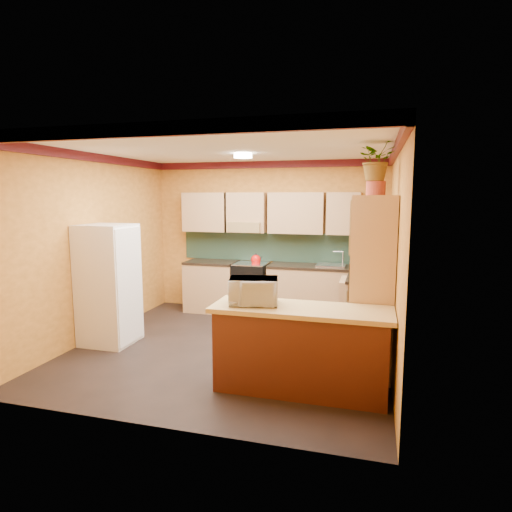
% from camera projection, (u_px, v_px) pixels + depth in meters
% --- Properties ---
extents(room_shell, '(4.24, 4.24, 2.72)m').
position_uv_depth(room_shell, '(238.00, 196.00, 5.88)').
color(room_shell, black).
rests_on(room_shell, ground).
extents(base_cabinets_back, '(3.65, 0.60, 0.88)m').
position_uv_depth(base_cabinets_back, '(286.00, 291.00, 7.46)').
color(base_cabinets_back, tan).
rests_on(base_cabinets_back, ground).
extents(countertop_back, '(3.65, 0.62, 0.04)m').
position_uv_depth(countertop_back, '(286.00, 265.00, 7.40)').
color(countertop_back, black).
rests_on(countertop_back, base_cabinets_back).
extents(stove, '(0.58, 0.58, 0.91)m').
position_uv_depth(stove, '(251.00, 288.00, 7.62)').
color(stove, black).
rests_on(stove, ground).
extents(kettle, '(0.20, 0.20, 0.18)m').
position_uv_depth(kettle, '(256.00, 259.00, 7.47)').
color(kettle, red).
rests_on(kettle, stove).
extents(sink, '(0.48, 0.40, 0.03)m').
position_uv_depth(sink, '(331.00, 265.00, 7.19)').
color(sink, silver).
rests_on(sink, countertop_back).
extents(base_cabinets_right, '(0.60, 0.80, 0.88)m').
position_uv_depth(base_cabinets_right, '(368.00, 310.00, 6.25)').
color(base_cabinets_right, tan).
rests_on(base_cabinets_right, ground).
extents(countertop_right, '(0.62, 0.80, 0.04)m').
position_uv_depth(countertop_right, '(369.00, 279.00, 6.18)').
color(countertop_right, black).
rests_on(countertop_right, base_cabinets_right).
extents(fridge, '(0.68, 0.66, 1.70)m').
position_uv_depth(fridge, '(108.00, 284.00, 6.05)').
color(fridge, white).
rests_on(fridge, ground).
extents(pantry, '(0.48, 0.90, 2.10)m').
position_uv_depth(pantry, '(372.00, 285.00, 5.04)').
color(pantry, tan).
rests_on(pantry, ground).
extents(fern_pot, '(0.22, 0.22, 0.16)m').
position_uv_depth(fern_pot, '(376.00, 188.00, 4.93)').
color(fern_pot, maroon).
rests_on(fern_pot, pantry).
extents(fern, '(0.55, 0.52, 0.49)m').
position_uv_depth(fern, '(377.00, 159.00, 4.88)').
color(fern, tan).
rests_on(fern, fern_pot).
extents(breakfast_bar, '(1.80, 0.55, 0.88)m').
position_uv_depth(breakfast_bar, '(300.00, 352.00, 4.56)').
color(breakfast_bar, '#4E1F12').
rests_on(breakfast_bar, ground).
extents(bar_top, '(1.90, 0.65, 0.05)m').
position_uv_depth(bar_top, '(301.00, 310.00, 4.50)').
color(bar_top, tan).
rests_on(bar_top, breakfast_bar).
extents(microwave, '(0.58, 0.46, 0.29)m').
position_uv_depth(microwave, '(254.00, 291.00, 4.61)').
color(microwave, white).
rests_on(microwave, bar_top).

